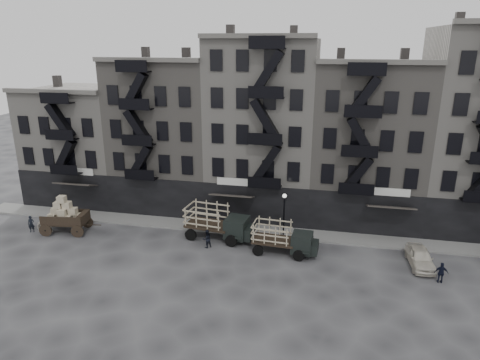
% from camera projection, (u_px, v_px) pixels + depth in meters
% --- Properties ---
extents(ground, '(140.00, 140.00, 0.00)m').
position_uv_depth(ground, '(244.00, 249.00, 36.20)').
color(ground, '#38383A').
rests_on(ground, ground).
extents(sidewalk, '(55.00, 2.50, 0.15)m').
position_uv_depth(sidewalk, '(252.00, 230.00, 39.66)').
color(sidewalk, slate).
rests_on(sidewalk, ground).
extents(building_west, '(10.00, 11.35, 13.20)m').
position_uv_depth(building_west, '(85.00, 143.00, 47.38)').
color(building_west, '#A39F96').
rests_on(building_west, ground).
extents(building_midwest, '(10.00, 11.35, 16.20)m').
position_uv_depth(building_midwest, '(170.00, 133.00, 44.96)').
color(building_midwest, slate).
rests_on(building_midwest, ground).
extents(building_center, '(10.00, 11.35, 18.20)m').
position_uv_depth(building_center, '(264.00, 128.00, 42.69)').
color(building_center, '#A39F96').
rests_on(building_center, ground).
extents(building_mideast, '(10.00, 11.35, 16.20)m').
position_uv_depth(building_mideast, '(367.00, 142.00, 41.05)').
color(building_mideast, slate).
rests_on(building_mideast, ground).
extents(lamp_post, '(0.36, 0.36, 4.28)m').
position_uv_depth(lamp_post, '(284.00, 210.00, 37.16)').
color(lamp_post, black).
rests_on(lamp_post, ground).
extents(horse, '(1.82, 1.04, 1.45)m').
position_uv_depth(horse, '(45.00, 225.00, 39.08)').
color(horse, beige).
rests_on(horse, ground).
extents(wagon, '(4.37, 2.74, 3.48)m').
position_uv_depth(wagon, '(64.00, 212.00, 38.88)').
color(wagon, black).
rests_on(wagon, ground).
extents(stake_truck_west, '(6.29, 3.12, 3.05)m').
position_uv_depth(stake_truck_west, '(218.00, 220.00, 37.66)').
color(stake_truck_west, black).
rests_on(stake_truck_west, ground).
extents(stake_truck_east, '(5.46, 2.52, 2.68)m').
position_uv_depth(stake_truck_east, '(283.00, 236.00, 35.08)').
color(stake_truck_east, black).
rests_on(stake_truck_east, ground).
extents(car_east, '(1.95, 4.27, 1.42)m').
position_uv_depth(car_east, '(420.00, 257.00, 33.36)').
color(car_east, beige).
rests_on(car_east, ground).
extents(pedestrian_west, '(0.67, 0.55, 1.57)m').
position_uv_depth(pedestrian_west, '(31.00, 224.00, 39.22)').
color(pedestrian_west, black).
rests_on(pedestrian_west, ground).
extents(pedestrian_mid, '(0.99, 0.98, 1.62)m').
position_uv_depth(pedestrian_mid, '(207.00, 239.00, 36.26)').
color(pedestrian_mid, black).
rests_on(pedestrian_mid, ground).
extents(policeman, '(0.95, 0.43, 1.60)m').
position_uv_depth(policeman, '(441.00, 273.00, 30.97)').
color(policeman, black).
rests_on(policeman, ground).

